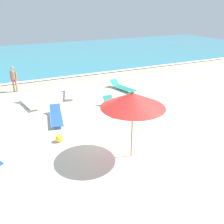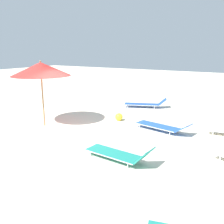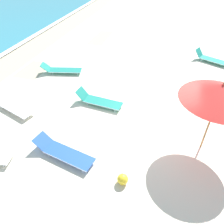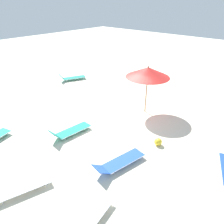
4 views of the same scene
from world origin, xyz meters
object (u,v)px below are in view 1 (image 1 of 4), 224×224
(sun_lounger_mid_beach_pair_a, at_px, (113,107))
(beachgoer_wading_adult, at_px, (14,78))
(sun_lounger_beside_umbrella, at_px, (123,87))
(beach_umbrella, at_px, (133,100))
(beach_ball, at_px, (59,138))
(sun_lounger_mid_beach_solo, at_px, (70,92))
(sun_lounger_mid_beach_pair_b, at_px, (30,102))
(sun_lounger_under_umbrella, at_px, (56,117))

(sun_lounger_mid_beach_pair_a, xyz_separation_m, beachgoer_wading_adult, (-4.64, 5.84, 0.78))
(sun_lounger_beside_umbrella, height_order, beachgoer_wading_adult, beachgoer_wading_adult)
(beach_umbrella, xyz_separation_m, sun_lounger_beside_umbrella, (3.54, 7.48, -2.17))
(beach_ball, bearing_deg, sun_lounger_mid_beach_solo, 68.95)
(sun_lounger_beside_umbrella, distance_m, sun_lounger_mid_beach_pair_a, 3.73)
(sun_lounger_mid_beach_pair_b, relative_size, beachgoer_wading_adult, 1.16)
(beach_umbrella, height_order, sun_lounger_beside_umbrella, beach_umbrella)
(sun_lounger_mid_beach_solo, height_order, sun_lounger_mid_beach_pair_a, sun_lounger_mid_beach_pair_a)
(beach_umbrella, distance_m, sun_lounger_under_umbrella, 5.40)
(beach_umbrella, height_order, beach_ball, beach_umbrella)
(sun_lounger_mid_beach_pair_b, bearing_deg, beachgoer_wading_adult, 88.96)
(sun_lounger_mid_beach_solo, height_order, sun_lounger_mid_beach_pair_b, sun_lounger_mid_beach_pair_b)
(sun_lounger_mid_beach_pair_a, relative_size, beachgoer_wading_adult, 1.22)
(sun_lounger_mid_beach_pair_a, bearing_deg, sun_lounger_mid_beach_solo, 117.80)
(beach_ball, bearing_deg, sun_lounger_under_umbrella, 79.45)
(beach_umbrella, distance_m, sun_lounger_mid_beach_solo, 8.24)
(beach_umbrella, xyz_separation_m, sun_lounger_mid_beach_pair_a, (1.35, 4.46, -2.16))
(sun_lounger_mid_beach_solo, distance_m, beach_ball, 6.00)
(sun_lounger_mid_beach_pair_b, bearing_deg, beach_umbrella, -78.72)
(sun_lounger_mid_beach_solo, height_order, beachgoer_wading_adult, beachgoer_wading_adult)
(beach_umbrella, distance_m, sun_lounger_mid_beach_pair_a, 5.13)
(beach_umbrella, relative_size, beach_ball, 7.89)
(sun_lounger_mid_beach_pair_a, distance_m, beachgoer_wading_adult, 7.50)
(sun_lounger_beside_umbrella, bearing_deg, beachgoer_wading_adult, 142.58)
(sun_lounger_mid_beach_pair_a, height_order, beachgoer_wading_adult, beachgoer_wading_adult)
(beach_umbrella, relative_size, sun_lounger_beside_umbrella, 1.20)
(sun_lounger_mid_beach_pair_a, xyz_separation_m, beach_ball, (-3.64, -2.11, -0.04))
(sun_lounger_mid_beach_pair_b, bearing_deg, sun_lounger_under_umbrella, -80.59)
(beachgoer_wading_adult, distance_m, beach_ball, 8.06)
(sun_lounger_beside_umbrella, xyz_separation_m, beachgoer_wading_adult, (-6.84, 2.82, 0.79))
(beach_umbrella, xyz_separation_m, beach_ball, (-2.30, 2.34, -2.21))
(sun_lounger_mid_beach_pair_b, distance_m, beach_ball, 4.86)
(sun_lounger_mid_beach_solo, height_order, beach_ball, sun_lounger_mid_beach_solo)
(sun_lounger_mid_beach_pair_b, bearing_deg, sun_lounger_beside_umbrella, -7.30)
(sun_lounger_beside_umbrella, bearing_deg, sun_lounger_mid_beach_solo, 157.76)
(sun_lounger_under_umbrella, relative_size, sun_lounger_mid_beach_solo, 1.00)
(sun_lounger_under_umbrella, distance_m, sun_lounger_beside_umbrella, 6.15)
(sun_lounger_under_umbrella, relative_size, sun_lounger_mid_beach_pair_a, 1.09)
(sun_lounger_under_umbrella, bearing_deg, sun_lounger_mid_beach_pair_b, 120.00)
(sun_lounger_beside_umbrella, height_order, sun_lounger_mid_beach_pair_a, sun_lounger_mid_beach_pair_a)
(sun_lounger_beside_umbrella, distance_m, beachgoer_wading_adult, 7.44)
(sun_lounger_mid_beach_solo, relative_size, beach_ball, 6.79)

